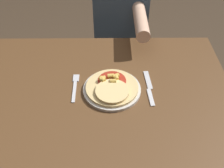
{
  "coord_description": "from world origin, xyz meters",
  "views": [
    {
      "loc": [
        0.03,
        -0.8,
        1.57
      ],
      "look_at": [
        0.04,
        0.02,
        0.79
      ],
      "focal_mm": 42.0,
      "sensor_mm": 36.0,
      "label": 1
    }
  ],
  "objects_px": {
    "fork": "(75,86)",
    "person_diner": "(120,28)",
    "dining_table": "(103,110)",
    "pizza": "(112,87)",
    "knife": "(149,88)",
    "plate": "(112,89)"
  },
  "relations": [
    {
      "from": "knife",
      "to": "person_diner",
      "type": "height_order",
      "value": "person_diner"
    },
    {
      "from": "pizza",
      "to": "plate",
      "type": "bearing_deg",
      "value": 81.1
    },
    {
      "from": "pizza",
      "to": "knife",
      "type": "relative_size",
      "value": 1.04
    },
    {
      "from": "plate",
      "to": "pizza",
      "type": "relative_size",
      "value": 1.1
    },
    {
      "from": "fork",
      "to": "plate",
      "type": "bearing_deg",
      "value": -9.66
    },
    {
      "from": "dining_table",
      "to": "knife",
      "type": "xyz_separation_m",
      "value": [
        0.21,
        0.03,
        0.11
      ]
    },
    {
      "from": "dining_table",
      "to": "pizza",
      "type": "distance_m",
      "value": 0.14
    },
    {
      "from": "fork",
      "to": "knife",
      "type": "xyz_separation_m",
      "value": [
        0.33,
        -0.02,
        0.0
      ]
    },
    {
      "from": "dining_table",
      "to": "fork",
      "type": "bearing_deg",
      "value": 159.75
    },
    {
      "from": "knife",
      "to": "fork",
      "type": "bearing_deg",
      "value": 176.97
    },
    {
      "from": "person_diner",
      "to": "knife",
      "type": "bearing_deg",
      "value": -80.57
    },
    {
      "from": "pizza",
      "to": "fork",
      "type": "bearing_deg",
      "value": 169.18
    },
    {
      "from": "fork",
      "to": "dining_table",
      "type": "bearing_deg",
      "value": -20.25
    },
    {
      "from": "dining_table",
      "to": "plate",
      "type": "height_order",
      "value": "plate"
    },
    {
      "from": "fork",
      "to": "person_diner",
      "type": "height_order",
      "value": "person_diner"
    },
    {
      "from": "dining_table",
      "to": "fork",
      "type": "xyz_separation_m",
      "value": [
        -0.12,
        0.05,
        0.11
      ]
    },
    {
      "from": "plate",
      "to": "person_diner",
      "type": "bearing_deg",
      "value": 84.79
    },
    {
      "from": "pizza",
      "to": "fork",
      "type": "height_order",
      "value": "pizza"
    },
    {
      "from": "plate",
      "to": "person_diner",
      "type": "distance_m",
      "value": 0.66
    },
    {
      "from": "dining_table",
      "to": "knife",
      "type": "relative_size",
      "value": 5.24
    },
    {
      "from": "dining_table",
      "to": "pizza",
      "type": "relative_size",
      "value": 5.02
    },
    {
      "from": "plate",
      "to": "pizza",
      "type": "height_order",
      "value": "pizza"
    }
  ]
}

